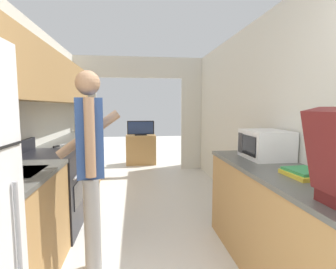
{
  "coord_description": "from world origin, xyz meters",
  "views": [
    {
      "loc": [
        -0.12,
        -0.5,
        1.43
      ],
      "look_at": [
        0.36,
        3.24,
        1.03
      ],
      "focal_mm": 28.0,
      "sensor_mm": 36.0,
      "label": 1
    }
  ],
  "objects_px": {
    "book_stack": "(304,173)",
    "tv_cabinet": "(141,150)",
    "person": "(90,168)",
    "knife": "(58,146)",
    "microwave": "(265,144)",
    "range_oven": "(50,192)",
    "television": "(141,128)"
  },
  "relations": [
    {
      "from": "knife",
      "to": "tv_cabinet",
      "type": "bearing_deg",
      "value": 88.49
    },
    {
      "from": "person",
      "to": "television",
      "type": "bearing_deg",
      "value": -17.58
    },
    {
      "from": "book_stack",
      "to": "tv_cabinet",
      "type": "distance_m",
      "value": 4.88
    },
    {
      "from": "microwave",
      "to": "tv_cabinet",
      "type": "xyz_separation_m",
      "value": [
        -1.14,
        4.04,
        -0.69
      ]
    },
    {
      "from": "person",
      "to": "knife",
      "type": "height_order",
      "value": "person"
    },
    {
      "from": "range_oven",
      "to": "television",
      "type": "height_order",
      "value": "television"
    },
    {
      "from": "tv_cabinet",
      "to": "knife",
      "type": "distance_m",
      "value": 3.22
    },
    {
      "from": "range_oven",
      "to": "knife",
      "type": "bearing_deg",
      "value": 94.17
    },
    {
      "from": "knife",
      "to": "range_oven",
      "type": "bearing_deg",
      "value": -66.23
    },
    {
      "from": "person",
      "to": "television",
      "type": "height_order",
      "value": "person"
    },
    {
      "from": "person",
      "to": "knife",
      "type": "bearing_deg",
      "value": 14.46
    },
    {
      "from": "knife",
      "to": "microwave",
      "type": "bearing_deg",
      "value": -5.83
    },
    {
      "from": "book_stack",
      "to": "television",
      "type": "height_order",
      "value": "television"
    },
    {
      "from": "book_stack",
      "to": "microwave",
      "type": "bearing_deg",
      "value": 85.7
    },
    {
      "from": "microwave",
      "to": "range_oven",
      "type": "bearing_deg",
      "value": 165.19
    },
    {
      "from": "person",
      "to": "television",
      "type": "xyz_separation_m",
      "value": [
        0.51,
        4.25,
        -0.03
      ]
    },
    {
      "from": "microwave",
      "to": "television",
      "type": "bearing_deg",
      "value": 105.92
    },
    {
      "from": "microwave",
      "to": "book_stack",
      "type": "height_order",
      "value": "microwave"
    },
    {
      "from": "tv_cabinet",
      "to": "knife",
      "type": "height_order",
      "value": "knife"
    },
    {
      "from": "range_oven",
      "to": "microwave",
      "type": "relative_size",
      "value": 2.21
    },
    {
      "from": "range_oven",
      "to": "television",
      "type": "relative_size",
      "value": 1.61
    },
    {
      "from": "range_oven",
      "to": "microwave",
      "type": "bearing_deg",
      "value": -14.81
    },
    {
      "from": "television",
      "to": "range_oven",
      "type": "bearing_deg",
      "value": -107.99
    },
    {
      "from": "microwave",
      "to": "knife",
      "type": "bearing_deg",
      "value": 154.58
    },
    {
      "from": "person",
      "to": "tv_cabinet",
      "type": "height_order",
      "value": "person"
    },
    {
      "from": "microwave",
      "to": "television",
      "type": "distance_m",
      "value": 4.16
    },
    {
      "from": "range_oven",
      "to": "tv_cabinet",
      "type": "height_order",
      "value": "range_oven"
    },
    {
      "from": "book_stack",
      "to": "tv_cabinet",
      "type": "bearing_deg",
      "value": 102.99
    },
    {
      "from": "knife",
      "to": "person",
      "type": "bearing_deg",
      "value": -45.26
    },
    {
      "from": "range_oven",
      "to": "microwave",
      "type": "xyz_separation_m",
      "value": [
        2.25,
        -0.59,
        0.59
      ]
    },
    {
      "from": "person",
      "to": "tv_cabinet",
      "type": "relative_size",
      "value": 2.36
    },
    {
      "from": "television",
      "to": "microwave",
      "type": "bearing_deg",
      "value": -74.08
    }
  ]
}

